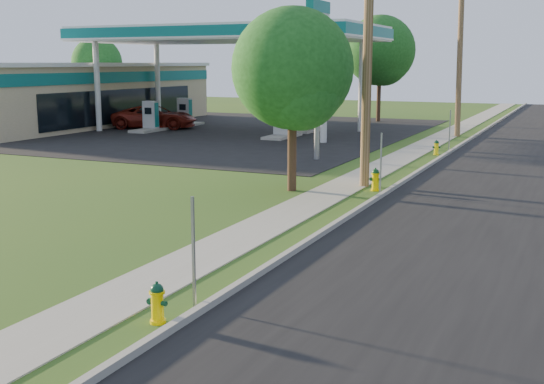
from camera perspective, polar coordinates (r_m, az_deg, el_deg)
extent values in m
cube|color=black|center=(16.25, 17.70, -4.86)|extent=(8.00, 120.00, 0.02)
cube|color=#9A978C|center=(17.14, 4.33, -3.35)|extent=(0.15, 120.00, 0.15)
cube|color=#98968A|center=(17.82, -0.96, -2.97)|extent=(1.50, 120.00, 0.03)
cube|color=black|center=(43.89, -5.89, 5.18)|extent=(26.00, 28.00, 0.02)
cylinder|color=brown|center=(23.62, 8.03, 12.25)|extent=(0.32, 0.32, 9.80)
cylinder|color=brown|center=(41.17, 15.44, 11.09)|extent=(0.49, 0.32, 9.50)
cube|color=gray|center=(11.94, -6.58, -5.08)|extent=(0.05, 0.04, 2.00)
cube|color=gray|center=(22.65, 9.09, 2.39)|extent=(0.05, 0.04, 2.00)
cube|color=gray|center=(34.47, 14.64, 5.02)|extent=(0.05, 0.04, 2.00)
cylinder|color=silver|center=(44.15, -14.40, 8.50)|extent=(0.36, 0.36, 5.50)
cylinder|color=silver|center=(49.45, -9.54, 8.89)|extent=(0.36, 0.36, 5.50)
cylinder|color=silver|center=(36.62, 4.37, 8.40)|extent=(0.36, 0.36, 5.50)
cylinder|color=silver|center=(42.86, 7.49, 8.68)|extent=(0.36, 0.36, 5.50)
cube|color=silver|center=(42.74, -3.67, 13.03)|extent=(18.00, 9.00, 0.90)
cube|color=#096565|center=(42.74, -3.67, 13.03)|extent=(18.15, 9.15, 0.63)
cube|color=silver|center=(42.73, -3.67, 12.61)|extent=(18.18, 9.18, 0.10)
cube|color=#9A978C|center=(43.56, -10.08, 5.13)|extent=(1.20, 3.20, 0.18)
cube|color=#9EA0A3|center=(43.48, -10.12, 6.39)|extent=(0.90, 0.50, 1.70)
cube|color=#096565|center=(43.48, -10.12, 6.39)|extent=(0.94, 0.40, 1.50)
cube|color=black|center=(43.24, -10.34, 6.69)|extent=(0.50, 0.02, 0.40)
cube|color=#9A978C|center=(39.15, 0.85, 4.68)|extent=(1.20, 3.20, 0.18)
cube|color=#9EA0A3|center=(39.06, 0.86, 6.08)|extent=(0.90, 0.50, 1.70)
cube|color=#096565|center=(39.06, 0.86, 6.08)|extent=(0.94, 0.40, 1.50)
cube|color=black|center=(38.79, 0.70, 6.41)|extent=(0.50, 0.02, 0.40)
cube|color=#9A978C|center=(46.88, -7.29, 5.60)|extent=(1.20, 3.20, 0.18)
cube|color=#9EA0A3|center=(46.81, -7.32, 6.77)|extent=(0.90, 0.50, 1.70)
cube|color=#096565|center=(46.81, -7.32, 6.77)|extent=(0.94, 0.40, 1.50)
cube|color=black|center=(46.56, -7.50, 7.05)|extent=(0.50, 0.02, 0.40)
cube|color=#9A978C|center=(42.82, 3.03, 5.19)|extent=(1.20, 3.20, 0.18)
cube|color=#9EA0A3|center=(42.73, 3.04, 6.47)|extent=(0.90, 0.50, 1.70)
cube|color=#096565|center=(42.73, 3.04, 6.47)|extent=(0.94, 0.40, 1.50)
cube|color=black|center=(42.46, 2.91, 6.78)|extent=(0.50, 0.02, 0.40)
cube|color=tan|center=(50.24, -16.90, 7.75)|extent=(10.00, 22.00, 4.00)
cube|color=#096565|center=(47.03, -12.34, 9.37)|extent=(0.06, 22.00, 0.70)
cube|color=black|center=(47.10, -12.24, 7.07)|extent=(0.06, 16.06, 2.20)
cube|color=silver|center=(50.19, -17.04, 10.16)|extent=(10.40, 22.40, 0.25)
cylinder|color=gray|center=(30.13, 3.80, 7.43)|extent=(0.24, 0.24, 5.00)
cube|color=silver|center=(30.12, 3.88, 13.70)|extent=(0.30, 2.00, 2.00)
cube|color=#096565|center=(30.17, 3.90, 15.22)|extent=(0.34, 2.04, 0.50)
cylinder|color=#372317|center=(22.76, 1.69, 3.99)|extent=(0.30, 0.30, 3.13)
sphere|color=#184A17|center=(22.60, 1.73, 10.30)|extent=(4.00, 4.00, 4.00)
sphere|color=#184A17|center=(22.18, 2.37, 8.67)|extent=(2.75, 2.75, 2.75)
cylinder|color=#372317|center=(50.58, 8.93, 8.06)|extent=(0.30, 0.30, 3.93)
sphere|color=#184A17|center=(50.53, 9.03, 11.62)|extent=(5.03, 5.03, 5.03)
sphere|color=#184A17|center=(50.13, 9.36, 10.72)|extent=(3.46, 3.46, 3.46)
cylinder|color=#372317|center=(60.07, -14.32, 7.95)|extent=(0.30, 0.30, 3.28)
sphere|color=#184A17|center=(60.01, -14.43, 10.45)|extent=(4.19, 4.19, 4.19)
sphere|color=#184A17|center=(59.53, -14.29, 9.83)|extent=(2.88, 2.88, 2.88)
cylinder|color=#FFD400|center=(11.65, -9.52, -10.62)|extent=(0.27, 0.27, 0.06)
cylinder|color=#FFD400|center=(11.56, -9.56, -9.43)|extent=(0.21, 0.21, 0.57)
cylinder|color=#FFD400|center=(11.47, -9.60, -8.26)|extent=(0.27, 0.27, 0.04)
sphere|color=#0A3821|center=(11.46, -9.61, -8.08)|extent=(0.22, 0.22, 0.22)
cylinder|color=#0A3821|center=(11.43, -9.62, -7.54)|extent=(0.05, 0.05, 0.06)
cylinder|color=#0A3821|center=(11.43, -9.99, -9.26)|extent=(0.11, 0.12, 0.11)
cylinder|color=#0A3821|center=(11.61, -10.10, -8.95)|extent=(0.10, 0.09, 0.09)
cylinder|color=#0A3821|center=(11.45, -9.04, -9.19)|extent=(0.10, 0.09, 0.09)
cylinder|color=#EDCD00|center=(23.20, 8.62, 0.18)|extent=(0.29, 0.29, 0.06)
cylinder|color=#EDCD00|center=(23.15, 8.64, 0.87)|extent=(0.23, 0.23, 0.63)
cylinder|color=#EDCD00|center=(23.11, 8.66, 1.53)|extent=(0.29, 0.29, 0.04)
sphere|color=#0E3E17|center=(23.10, 8.66, 1.64)|extent=(0.24, 0.24, 0.24)
cylinder|color=#0E3E17|center=(23.08, 8.67, 1.94)|extent=(0.05, 0.05, 0.06)
cylinder|color=#0E3E17|center=(22.99, 8.64, 1.01)|extent=(0.14, 0.15, 0.12)
cylinder|color=#0E3E17|center=(23.14, 8.28, 1.08)|extent=(0.13, 0.12, 0.09)
cylinder|color=#0E3E17|center=(23.14, 9.01, 1.06)|extent=(0.13, 0.12, 0.09)
cylinder|color=yellow|center=(32.81, 13.56, 3.08)|extent=(0.27, 0.27, 0.06)
cylinder|color=yellow|center=(32.78, 13.58, 3.53)|extent=(0.21, 0.21, 0.57)
cylinder|color=yellow|center=(32.75, 13.60, 3.96)|extent=(0.27, 0.27, 0.04)
sphere|color=#0E3A1C|center=(32.74, 13.60, 4.02)|extent=(0.22, 0.22, 0.22)
cylinder|color=#0E3A1C|center=(32.73, 13.61, 4.22)|extent=(0.05, 0.05, 0.06)
cylinder|color=#0E3A1C|center=(32.64, 13.60, 3.63)|extent=(0.13, 0.14, 0.10)
cylinder|color=#0E3A1C|center=(32.76, 13.36, 3.67)|extent=(0.11, 0.11, 0.09)
cylinder|color=#0E3A1C|center=(32.77, 13.82, 3.65)|extent=(0.11, 0.11, 0.09)
imported|color=maroon|center=(45.33, -9.77, 6.20)|extent=(5.94, 4.07, 1.51)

